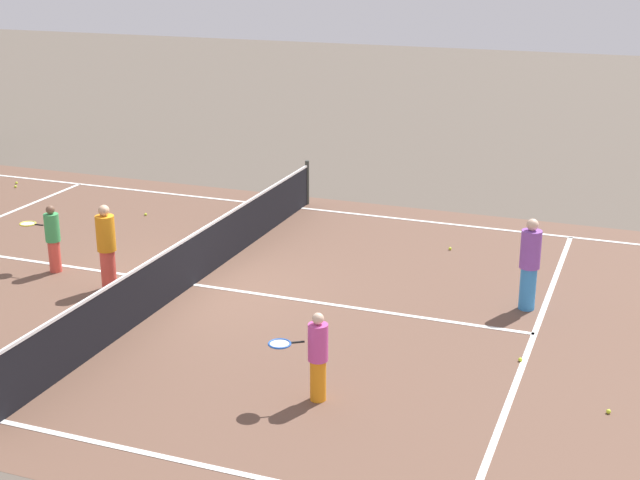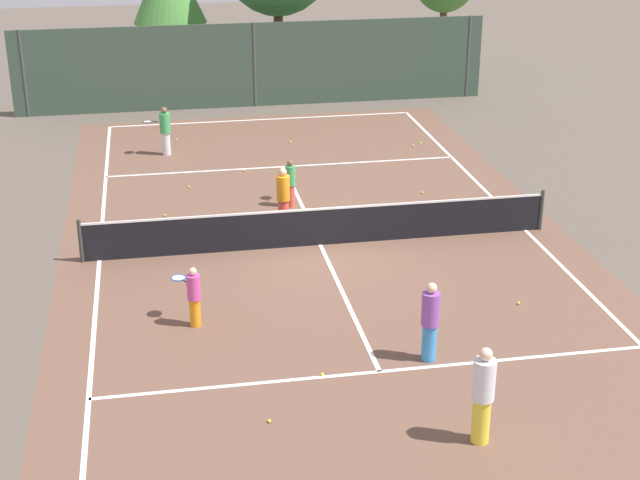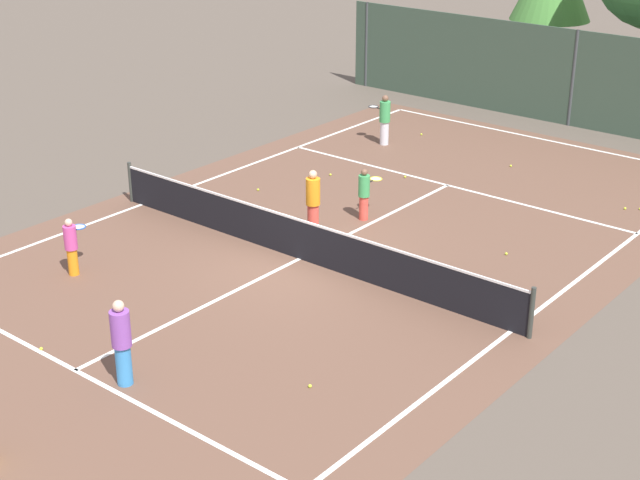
# 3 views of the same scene
# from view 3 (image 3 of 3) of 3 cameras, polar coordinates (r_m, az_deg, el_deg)

# --- Properties ---
(ground_plane) EXTENTS (80.00, 80.00, 0.00)m
(ground_plane) POSITION_cam_3_polar(r_m,az_deg,el_deg) (22.05, -1.22, -1.14)
(ground_plane) COLOR brown
(court_surface) EXTENTS (13.00, 25.00, 0.01)m
(court_surface) POSITION_cam_3_polar(r_m,az_deg,el_deg) (22.05, -1.22, -1.14)
(court_surface) COLOR brown
(court_surface) RESTS_ON ground_plane
(tennis_net) EXTENTS (11.90, 0.10, 1.10)m
(tennis_net) POSITION_cam_3_polar(r_m,az_deg,el_deg) (21.84, -1.23, 0.08)
(tennis_net) COLOR #333833
(tennis_net) RESTS_ON ground_plane
(perimeter_fence) EXTENTS (18.00, 0.12, 3.20)m
(perimeter_fence) POSITION_cam_3_polar(r_m,az_deg,el_deg) (32.90, 14.95, 9.34)
(perimeter_fence) COLOR #384C3D
(perimeter_fence) RESTS_ON ground_plane
(player_0) EXTENTS (0.35, 0.86, 1.36)m
(player_0) POSITION_cam_3_polar(r_m,az_deg,el_deg) (24.07, 2.68, 2.82)
(player_0) COLOR #E54C3F
(player_0) RESTS_ON ground_plane
(player_1) EXTENTS (0.35, 0.35, 1.64)m
(player_1) POSITION_cam_3_polar(r_m,az_deg,el_deg) (23.13, -0.42, 2.33)
(player_1) COLOR #E54C3F
(player_1) RESTS_ON ground_plane
(player_2) EXTENTS (0.36, 0.36, 1.68)m
(player_2) POSITION_cam_3_polar(r_m,az_deg,el_deg) (17.20, -11.81, -6.00)
(player_2) COLOR #388CD8
(player_2) RESTS_ON ground_plane
(player_3) EXTENTS (0.92, 0.52, 1.59)m
(player_3) POSITION_cam_3_polar(r_m,az_deg,el_deg) (30.05, 3.89, 7.25)
(player_3) COLOR silver
(player_3) RESTS_ON ground_plane
(player_5) EXTENTS (0.66, 0.83, 1.34)m
(player_5) POSITION_cam_3_polar(r_m,az_deg,el_deg) (21.73, -14.68, -0.32)
(player_5) COLOR orange
(player_5) RESTS_ON ground_plane
(tennis_ball_0) EXTENTS (0.07, 0.07, 0.07)m
(tennis_ball_0) POSITION_cam_3_polar(r_m,az_deg,el_deg) (19.04, -16.39, -6.28)
(tennis_ball_0) COLOR #CCE533
(tennis_ball_0) RESTS_ON ground_plane
(tennis_ball_1) EXTENTS (0.07, 0.07, 0.07)m
(tennis_ball_1) POSITION_cam_3_polar(r_m,az_deg,el_deg) (25.70, -8.90, 2.31)
(tennis_ball_1) COLOR #CCE533
(tennis_ball_1) RESTS_ON ground_plane
(tennis_ball_2) EXTENTS (0.07, 0.07, 0.07)m
(tennis_ball_2) POSITION_cam_3_polar(r_m,az_deg,el_deg) (22.65, 11.11, -0.82)
(tennis_ball_2) COLOR #CCE533
(tennis_ball_2) RESTS_ON ground_plane
(tennis_ball_3) EXTENTS (0.07, 0.07, 0.07)m
(tennis_ball_3) POSITION_cam_3_polar(r_m,az_deg,el_deg) (28.68, 11.38, 4.38)
(tennis_ball_3) COLOR #CCE533
(tennis_ball_3) RESTS_ON ground_plane
(tennis_ball_4) EXTENTS (0.07, 0.07, 0.07)m
(tennis_ball_4) POSITION_cam_3_polar(r_m,az_deg,el_deg) (27.39, 0.63, 3.94)
(tennis_ball_4) COLOR #CCE533
(tennis_ball_4) RESTS_ON ground_plane
(tennis_ball_5) EXTENTS (0.07, 0.07, 0.07)m
(tennis_ball_5) POSITION_cam_3_polar(r_m,az_deg,el_deg) (26.25, 18.65, 1.78)
(tennis_ball_5) COLOR #CCE533
(tennis_ball_5) RESTS_ON ground_plane
(tennis_ball_6) EXTENTS (0.07, 0.07, 0.07)m
(tennis_ball_6) POSITION_cam_3_polar(r_m,az_deg,el_deg) (26.28, -3.74, 3.03)
(tennis_ball_6) COLOR #CCE533
(tennis_ball_6) RESTS_ON ground_plane
(tennis_ball_7) EXTENTS (0.07, 0.07, 0.07)m
(tennis_ball_7) POSITION_cam_3_polar(r_m,az_deg,el_deg) (31.31, 6.10, 6.33)
(tennis_ball_7) COLOR #CCE533
(tennis_ball_7) RESTS_ON ground_plane
(tennis_ball_8) EXTENTS (0.07, 0.07, 0.07)m
(tennis_ball_8) POSITION_cam_3_polar(r_m,az_deg,el_deg) (26.16, 17.83, 1.82)
(tennis_ball_8) COLOR #CCE533
(tennis_ball_8) RESTS_ON ground_plane
(tennis_ball_9) EXTENTS (0.07, 0.07, 0.07)m
(tennis_ball_9) POSITION_cam_3_polar(r_m,az_deg,el_deg) (27.32, 5.13, 3.79)
(tennis_ball_9) COLOR #CCE533
(tennis_ball_9) RESTS_ON ground_plane
(tennis_ball_10) EXTENTS (0.07, 0.07, 0.07)m
(tennis_ball_10) POSITION_cam_3_polar(r_m,az_deg,el_deg) (17.15, -0.61, -8.75)
(tennis_ball_10) COLOR #CCE533
(tennis_ball_10) RESTS_ON ground_plane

